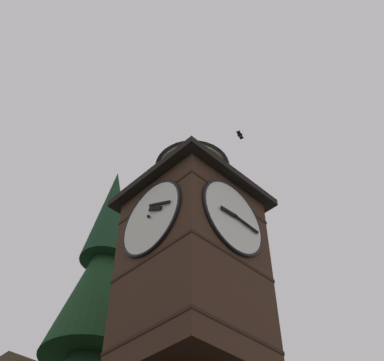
% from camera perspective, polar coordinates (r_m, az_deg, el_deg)
% --- Properties ---
extents(clock_tower, '(4.16, 4.16, 9.40)m').
position_cam_1_polar(clock_tower, '(16.01, 0.06, -7.84)').
color(clock_tower, '#422B1E').
rests_on(clock_tower, building_main).
extents(flying_bird_high, '(0.61, 0.37, 0.15)m').
position_cam_1_polar(flying_bird_high, '(26.31, 5.48, 5.17)').
color(flying_bird_high, black).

